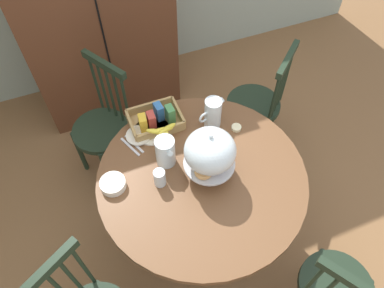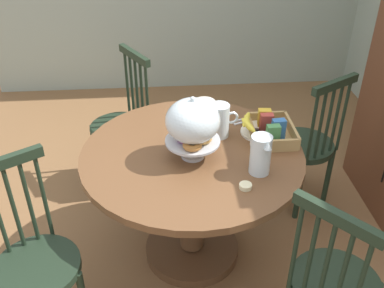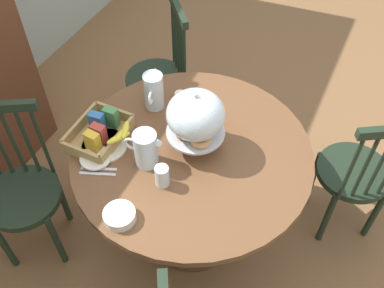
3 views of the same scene
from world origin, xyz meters
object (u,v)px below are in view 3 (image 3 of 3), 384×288
at_px(cereal_bowl, 120,216).
at_px(drinking_glass, 162,176).
at_px(china_plate_large, 105,146).
at_px(windsor_chair_near_window, 355,175).
at_px(dining_table, 192,178).
at_px(milk_pitcher, 146,150).
at_px(orange_juice_pitcher, 154,92).
at_px(china_plate_small, 96,158).
at_px(cereal_basket, 102,132).
at_px(pastry_stand_with_dome, 196,117).
at_px(windsor_chair_facing_door, 23,193).
at_px(butter_dish, 180,95).
at_px(windsor_chair_by_cabinet, 160,79).

height_order(cereal_bowl, drinking_glass, drinking_glass).
bearing_deg(china_plate_large, windsor_chair_near_window, -62.46).
xyz_separation_m(dining_table, cereal_bowl, (-0.47, 0.11, 0.24)).
bearing_deg(cereal_bowl, milk_pitcher, 8.64).
xyz_separation_m(orange_juice_pitcher, china_plate_small, (-0.45, 0.07, -0.08)).
bearing_deg(cereal_basket, pastry_stand_with_dome, -69.68).
bearing_deg(windsor_chair_near_window, china_plate_small, 121.12).
distance_m(dining_table, windsor_chair_facing_door, 0.89).
bearing_deg(windsor_chair_near_window, windsor_chair_facing_door, 119.52).
xyz_separation_m(drinking_glass, butter_dish, (0.55, 0.19, -0.04)).
distance_m(windsor_chair_facing_door, china_plate_small, 0.53).
bearing_deg(butter_dish, dining_table, -144.86).
height_order(windsor_chair_near_window, milk_pitcher, windsor_chair_near_window).
bearing_deg(windsor_chair_near_window, windsor_chair_by_cabinet, 79.92).
height_order(dining_table, windsor_chair_near_window, windsor_chair_near_window).
relative_size(dining_table, orange_juice_pitcher, 5.78).
bearing_deg(windsor_chair_near_window, orange_juice_pitcher, 102.99).
distance_m(windsor_chair_by_cabinet, pastry_stand_with_dome, 0.98).
bearing_deg(butter_dish, china_plate_small, 164.20).
bearing_deg(drinking_glass, windsor_chair_facing_door, 104.80).
distance_m(pastry_stand_with_dome, drinking_glass, 0.31).
distance_m(windsor_chair_near_window, pastry_stand_with_dome, 0.99).
bearing_deg(windsor_chair_facing_door, china_plate_small, -65.52).
xyz_separation_m(windsor_chair_near_window, butter_dish, (-0.13, 0.99, 0.30)).
xyz_separation_m(windsor_chair_near_window, milk_pitcher, (-0.60, 0.93, 0.37)).
xyz_separation_m(dining_table, china_plate_small, (-0.25, 0.39, 0.24)).
relative_size(pastry_stand_with_dome, butter_dish, 5.73).
relative_size(china_plate_large, butter_dish, 3.67).
height_order(cereal_bowl, butter_dish, cereal_bowl).
height_order(windsor_chair_near_window, cereal_bowl, windsor_chair_near_window).
relative_size(dining_table, cereal_bowl, 8.38).
height_order(windsor_chair_by_cabinet, china_plate_small, windsor_chair_by_cabinet).
bearing_deg(windsor_chair_near_window, pastry_stand_with_dome, 117.95).
relative_size(pastry_stand_with_dome, china_plate_large, 1.56).
bearing_deg(cereal_bowl, drinking_glass, -17.45).
bearing_deg(china_plate_small, windsor_chair_by_cabinet, 10.95).
distance_m(windsor_chair_by_cabinet, milk_pitcher, 1.00).
bearing_deg(milk_pitcher, drinking_glass, -122.05).
relative_size(windsor_chair_by_cabinet, orange_juice_pitcher, 4.81).
bearing_deg(windsor_chair_by_cabinet, dining_table, -140.38).
height_order(pastry_stand_with_dome, butter_dish, pastry_stand_with_dome).
distance_m(windsor_chair_facing_door, butter_dish, 0.98).
relative_size(cereal_basket, china_plate_large, 1.44).
height_order(milk_pitcher, cereal_bowl, milk_pitcher).
distance_m(windsor_chair_near_window, windsor_chair_by_cabinet, 1.35).
xyz_separation_m(windsor_chair_by_cabinet, cereal_bowl, (-1.16, -0.45, 0.31)).
bearing_deg(milk_pitcher, cereal_bowl, -171.36).
bearing_deg(dining_table, cereal_bowl, 166.64).
relative_size(orange_juice_pitcher, china_plate_large, 0.92).
height_order(orange_juice_pitcher, cereal_basket, orange_juice_pitcher).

